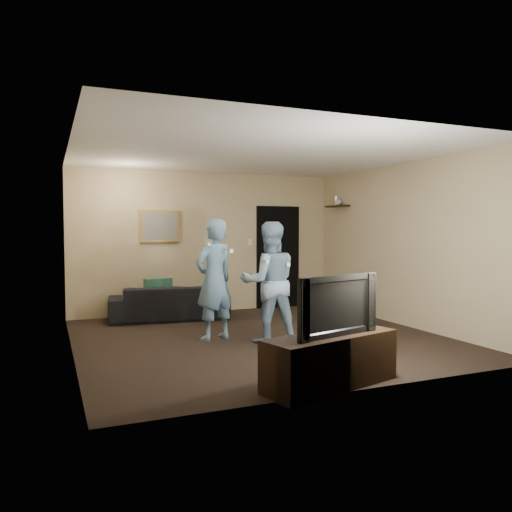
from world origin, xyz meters
name	(u,v)px	position (x,y,z in m)	size (l,w,h in m)	color
ground	(260,338)	(0.00, 0.00, 0.00)	(5.00, 5.00, 0.00)	black
ceiling	(260,153)	(0.00, 0.00, 2.60)	(5.00, 5.00, 0.04)	silver
wall_back	(207,242)	(0.00, 2.50, 1.30)	(5.00, 0.04, 2.60)	tan
wall_front	(364,255)	(0.00, -2.50, 1.30)	(5.00, 0.04, 2.60)	tan
wall_left	(71,249)	(-2.50, 0.00, 1.30)	(0.04, 5.00, 2.60)	tan
wall_right	(403,245)	(2.50, 0.00, 1.30)	(0.04, 5.00, 2.60)	tan
sofa	(169,302)	(-0.86, 1.95, 0.29)	(2.00, 0.78, 0.59)	black
throw_pillow	(158,292)	(-1.04, 1.95, 0.48)	(0.47, 0.15, 0.47)	#1A4E3F
painting_frame	(159,226)	(-0.90, 2.48, 1.60)	(0.72, 0.05, 0.57)	olive
painting_canvas	(160,226)	(-0.90, 2.45, 1.60)	(0.62, 0.01, 0.47)	slate
doorway	(278,257)	(1.45, 2.47, 1.00)	(0.90, 0.06, 2.00)	black
light_switch	(250,242)	(0.85, 2.48, 1.30)	(0.08, 0.02, 0.12)	silver
wall_shelf	(337,206)	(2.39, 1.80, 1.99)	(0.20, 0.60, 0.03)	black
shelf_vase	(338,201)	(2.39, 1.76, 2.08)	(0.14, 0.14, 0.15)	silver
shelf_figurine	(336,201)	(2.39, 1.84, 2.09)	(0.06, 0.06, 0.18)	white
tv_console	(331,361)	(-0.22, -2.28, 0.25)	(1.45, 0.47, 0.52)	black
television	(331,305)	(-0.22, -2.28, 0.80)	(1.03, 0.13, 0.59)	black
wii_player_left	(214,280)	(-0.63, 0.13, 0.84)	(0.72, 0.59, 1.68)	#678FB3
wii_player_right	(269,282)	(0.01, -0.30, 0.82)	(0.90, 0.76, 1.65)	#7FA1B9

